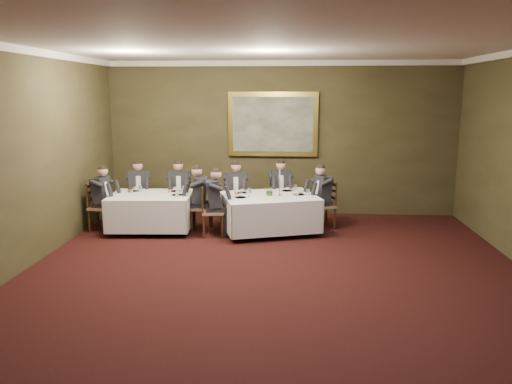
# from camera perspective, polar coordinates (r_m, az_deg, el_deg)

# --- Properties ---
(ground) EXTENTS (10.00, 10.00, 0.00)m
(ground) POSITION_cam_1_polar(r_m,az_deg,el_deg) (7.10, 1.83, -11.89)
(ground) COLOR black
(ground) RESTS_ON ground
(ceiling) EXTENTS (8.00, 10.00, 0.10)m
(ceiling) POSITION_cam_1_polar(r_m,az_deg,el_deg) (6.56, 2.03, 17.47)
(ceiling) COLOR silver
(ceiling) RESTS_ON back_wall
(back_wall) EXTENTS (8.00, 0.10, 3.50)m
(back_wall) POSITION_cam_1_polar(r_m,az_deg,el_deg) (11.57, 2.89, 6.10)
(back_wall) COLOR #34301A
(back_wall) RESTS_ON ground
(crown_molding) EXTENTS (8.00, 10.00, 0.12)m
(crown_molding) POSITION_cam_1_polar(r_m,az_deg,el_deg) (6.56, 2.03, 16.95)
(crown_molding) COLOR white
(crown_molding) RESTS_ON back_wall
(table_main) EXTENTS (2.18, 1.89, 0.67)m
(table_main) POSITION_cam_1_polar(r_m,az_deg,el_deg) (10.10, 1.53, -2.13)
(table_main) COLOR black
(table_main) RESTS_ON ground
(table_second) EXTENTS (1.73, 1.36, 0.67)m
(table_second) POSITION_cam_1_polar(r_m,az_deg,el_deg) (10.42, -11.86, -1.96)
(table_second) COLOR black
(table_second) RESTS_ON ground
(chair_main_backleft) EXTENTS (0.47, 0.45, 1.00)m
(chair_main_backleft) POSITION_cam_1_polar(r_m,az_deg,el_deg) (10.93, -2.26, -1.99)
(chair_main_backleft) COLOR olive
(chair_main_backleft) RESTS_ON ground
(diner_main_backleft) EXTENTS (0.44, 0.51, 1.35)m
(diner_main_backleft) POSITION_cam_1_polar(r_m,az_deg,el_deg) (10.87, -2.27, -0.84)
(diner_main_backleft) COLOR black
(diner_main_backleft) RESTS_ON chair_main_backleft
(chair_main_backright) EXTENTS (0.51, 0.49, 1.00)m
(chair_main_backright) POSITION_cam_1_polar(r_m,az_deg,el_deg) (11.16, 2.74, -1.72)
(chair_main_backright) COLOR olive
(chair_main_backright) RESTS_ON ground
(diner_main_backright) EXTENTS (0.48, 0.54, 1.35)m
(diner_main_backright) POSITION_cam_1_polar(r_m,az_deg,el_deg) (11.10, 2.76, -0.59)
(diner_main_backright) COLOR black
(diner_main_backright) RESTS_ON chair_main_backright
(chair_main_endleft) EXTENTS (0.49, 0.51, 1.00)m
(chair_main_endleft) POSITION_cam_1_polar(r_m,az_deg,el_deg) (9.91, -5.03, -3.42)
(chair_main_endleft) COLOR olive
(chair_main_endleft) RESTS_ON ground
(diner_main_endleft) EXTENTS (0.54, 0.48, 1.35)m
(diner_main_endleft) POSITION_cam_1_polar(r_m,az_deg,el_deg) (9.86, -4.98, -2.13)
(diner_main_endleft) COLOR black
(diner_main_endleft) RESTS_ON chair_main_endleft
(chair_main_endright) EXTENTS (0.56, 0.57, 1.00)m
(chair_main_endright) POSITION_cam_1_polar(r_m,az_deg,el_deg) (10.50, 7.71, -2.65)
(chair_main_endright) COLOR olive
(chair_main_endright) RESTS_ON ground
(diner_main_endright) EXTENTS (0.60, 0.56, 1.35)m
(diner_main_endright) POSITION_cam_1_polar(r_m,az_deg,el_deg) (10.44, 7.68, -1.44)
(diner_main_endright) COLOR black
(diner_main_endright) RESTS_ON chair_main_endright
(chair_sec_backleft) EXTENTS (0.53, 0.52, 1.00)m
(chair_sec_backleft) POSITION_cam_1_polar(r_m,az_deg,el_deg) (11.36, -13.13, -1.78)
(chair_sec_backleft) COLOR olive
(chair_sec_backleft) RESTS_ON ground
(diner_sec_backleft) EXTENTS (0.51, 0.57, 1.35)m
(diner_sec_backleft) POSITION_cam_1_polar(r_m,az_deg,el_deg) (11.30, -13.18, -0.66)
(diner_sec_backleft) COLOR black
(diner_sec_backleft) RESTS_ON chair_sec_backleft
(chair_sec_backright) EXTENTS (0.51, 0.49, 1.00)m
(chair_sec_backright) POSITION_cam_1_polar(r_m,az_deg,el_deg) (11.18, -8.72, -1.81)
(chair_sec_backright) COLOR olive
(chair_sec_backright) RESTS_ON ground
(diner_sec_backright) EXTENTS (0.48, 0.54, 1.35)m
(diner_sec_backright) POSITION_cam_1_polar(r_m,az_deg,el_deg) (11.12, -8.76, -0.68)
(diner_sec_backright) COLOR black
(diner_sec_backright) RESTS_ON chair_sec_backright
(chair_sec_endright) EXTENTS (0.44, 0.46, 1.00)m
(chair_sec_endright) POSITION_cam_1_polar(r_m,az_deg,el_deg) (10.29, -6.14, -2.90)
(chair_sec_endright) COLOR olive
(chair_sec_endright) RESTS_ON ground
(diner_sec_endright) EXTENTS (0.50, 0.44, 1.35)m
(diner_sec_endright) POSITION_cam_1_polar(r_m,az_deg,el_deg) (10.24, -6.23, -1.66)
(diner_sec_endright) COLOR black
(diner_sec_endright) RESTS_ON chair_sec_endright
(chair_sec_endleft) EXTENTS (0.47, 0.49, 1.00)m
(chair_sec_endleft) POSITION_cam_1_polar(r_m,az_deg,el_deg) (10.73, -17.27, -2.76)
(chair_sec_endleft) COLOR olive
(chair_sec_endleft) RESTS_ON ground
(diner_sec_endleft) EXTENTS (0.52, 0.45, 1.35)m
(diner_sec_endleft) POSITION_cam_1_polar(r_m,az_deg,el_deg) (10.67, -17.29, -1.57)
(diner_sec_endleft) COLOR black
(diner_sec_endleft) RESTS_ON chair_sec_endleft
(centerpiece) EXTENTS (0.27, 0.25, 0.23)m
(centerpiece) POSITION_cam_1_polar(r_m,az_deg,el_deg) (9.98, 1.61, 0.24)
(centerpiece) COLOR #2D5926
(centerpiece) RESTS_ON table_main
(candlestick) EXTENTS (0.08, 0.08, 0.53)m
(candlestick) POSITION_cam_1_polar(r_m,az_deg,el_deg) (10.00, 2.72, 0.70)
(candlestick) COLOR #B67E37
(candlestick) RESTS_ON table_main
(place_setting_table_main) EXTENTS (0.33, 0.31, 0.14)m
(place_setting_table_main) POSITION_cam_1_polar(r_m,az_deg,el_deg) (10.31, -1.38, 0.11)
(place_setting_table_main) COLOR white
(place_setting_table_main) RESTS_ON table_main
(place_setting_table_second) EXTENTS (0.33, 0.31, 0.14)m
(place_setting_table_second) POSITION_cam_1_polar(r_m,az_deg,el_deg) (10.79, -13.54, 0.30)
(place_setting_table_second) COLOR white
(place_setting_table_second) RESTS_ON table_second
(painting) EXTENTS (2.05, 0.09, 1.46)m
(painting) POSITION_cam_1_polar(r_m,az_deg,el_deg) (11.49, 1.95, 7.74)
(painting) COLOR #E3C653
(painting) RESTS_ON back_wall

